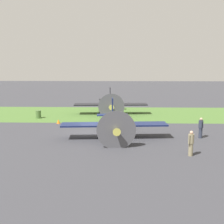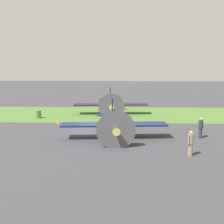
% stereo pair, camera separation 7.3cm
% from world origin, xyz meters
% --- Properties ---
extents(ground_plane, '(160.00, 160.00, 0.00)m').
position_xyz_m(ground_plane, '(0.00, 0.00, 0.00)').
color(ground_plane, '#38383D').
extents(grass_verge, '(120.00, 11.00, 0.01)m').
position_xyz_m(grass_verge, '(0.00, -10.27, 0.00)').
color(grass_verge, '#476B2D').
rests_on(grass_verge, ground).
extents(airplane_lead, '(8.85, 7.00, 3.15)m').
position_xyz_m(airplane_lead, '(-1.78, 1.14, 1.32)').
color(airplane_lead, '#141E47').
rests_on(airplane_lead, ground).
extents(airplane_wingman, '(9.05, 7.16, 3.22)m').
position_xyz_m(airplane_wingman, '(-1.10, -10.41, 1.35)').
color(airplane_wingman, black).
rests_on(airplane_wingman, ground).
extents(ground_crew_chief, '(0.38, 0.62, 1.73)m').
position_xyz_m(ground_crew_chief, '(-9.01, 1.07, 0.91)').
color(ground_crew_chief, '#2D3342').
rests_on(ground_crew_chief, ground).
extents(ground_crew_mechanic, '(0.48, 0.48, 1.73)m').
position_xyz_m(ground_crew_mechanic, '(-7.04, 5.79, 0.91)').
color(ground_crew_mechanic, '#847A5B').
rests_on(ground_crew_mechanic, ground).
extents(fuel_drum, '(0.60, 0.60, 0.90)m').
position_xyz_m(fuel_drum, '(7.08, -7.25, 0.45)').
color(fuel_drum, '#476633').
rests_on(fuel_drum, ground).
extents(runway_marker_cone, '(0.36, 0.36, 0.44)m').
position_xyz_m(runway_marker_cone, '(4.17, -4.42, 0.22)').
color(runway_marker_cone, orange).
rests_on(runway_marker_cone, ground).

